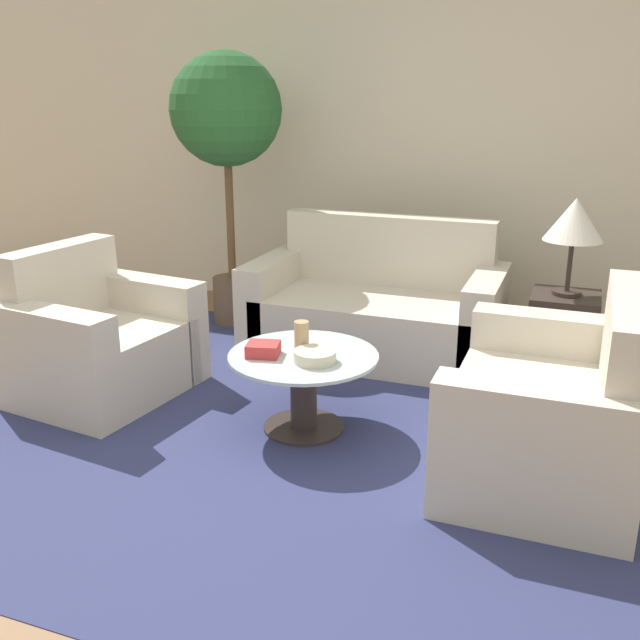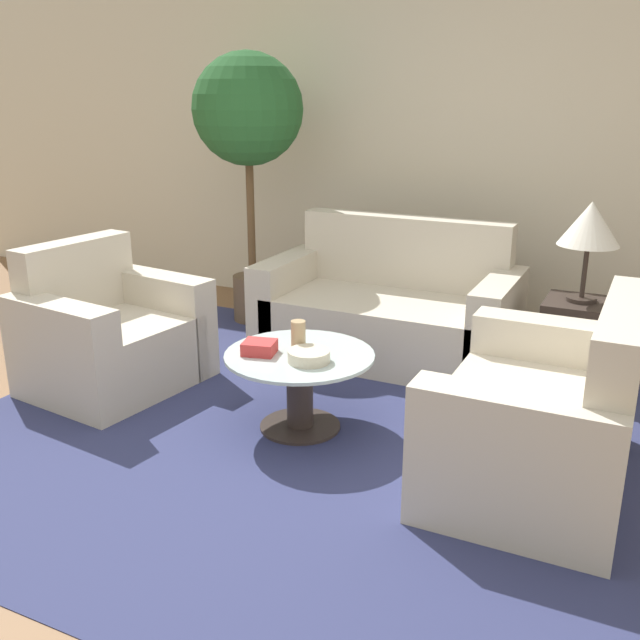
{
  "view_description": "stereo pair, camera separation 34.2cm",
  "coord_description": "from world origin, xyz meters",
  "px_view_note": "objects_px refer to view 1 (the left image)",
  "views": [
    {
      "loc": [
        1.4,
        -2.67,
        1.77
      ],
      "look_at": [
        0.07,
        0.86,
        0.55
      ],
      "focal_mm": 40.0,
      "sensor_mm": 36.0,
      "label": 1
    },
    {
      "loc": [
        1.71,
        -2.53,
        1.77
      ],
      "look_at": [
        0.07,
        0.86,
        0.55
      ],
      "focal_mm": 40.0,
      "sensor_mm": 36.0,
      "label": 2
    }
  ],
  "objects_px": {
    "coffee_table": "(304,381)",
    "vase": "(302,337)",
    "bowl": "(315,356)",
    "sofa_main": "(377,311)",
    "armchair": "(97,345)",
    "table_lamp": "(574,221)",
    "potted_plant": "(226,122)",
    "loveseat": "(558,416)",
    "book_stack": "(263,349)"
  },
  "relations": [
    {
      "from": "coffee_table",
      "to": "armchair",
      "type": "bearing_deg",
      "value": 178.37
    },
    {
      "from": "bowl",
      "to": "potted_plant",
      "type": "bearing_deg",
      "value": 128.96
    },
    {
      "from": "sofa_main",
      "to": "coffee_table",
      "type": "height_order",
      "value": "sofa_main"
    },
    {
      "from": "vase",
      "to": "book_stack",
      "type": "height_order",
      "value": "vase"
    },
    {
      "from": "coffee_table",
      "to": "bowl",
      "type": "relative_size",
      "value": 3.65
    },
    {
      "from": "table_lamp",
      "to": "book_stack",
      "type": "relative_size",
      "value": 3.09
    },
    {
      "from": "armchair",
      "to": "potted_plant",
      "type": "bearing_deg",
      "value": 2.17
    },
    {
      "from": "sofa_main",
      "to": "coffee_table",
      "type": "distance_m",
      "value": 1.32
    },
    {
      "from": "armchair",
      "to": "bowl",
      "type": "bearing_deg",
      "value": -87.63
    },
    {
      "from": "loveseat",
      "to": "table_lamp",
      "type": "bearing_deg",
      "value": -178.09
    },
    {
      "from": "sofa_main",
      "to": "bowl",
      "type": "height_order",
      "value": "sofa_main"
    },
    {
      "from": "sofa_main",
      "to": "table_lamp",
      "type": "bearing_deg",
      "value": -0.61
    },
    {
      "from": "sofa_main",
      "to": "table_lamp",
      "type": "relative_size",
      "value": 2.82
    },
    {
      "from": "sofa_main",
      "to": "table_lamp",
      "type": "height_order",
      "value": "table_lamp"
    },
    {
      "from": "armchair",
      "to": "potted_plant",
      "type": "xyz_separation_m",
      "value": [
        0.13,
        1.52,
        1.24
      ]
    },
    {
      "from": "loveseat",
      "to": "coffee_table",
      "type": "bearing_deg",
      "value": -90.0
    },
    {
      "from": "armchair",
      "to": "sofa_main",
      "type": "bearing_deg",
      "value": -40.14
    },
    {
      "from": "coffee_table",
      "to": "vase",
      "type": "height_order",
      "value": "vase"
    },
    {
      "from": "loveseat",
      "to": "coffee_table",
      "type": "xyz_separation_m",
      "value": [
        -1.3,
        0.0,
        -0.02
      ]
    },
    {
      "from": "table_lamp",
      "to": "potted_plant",
      "type": "relative_size",
      "value": 0.3
    },
    {
      "from": "sofa_main",
      "to": "bowl",
      "type": "distance_m",
      "value": 1.41
    },
    {
      "from": "bowl",
      "to": "coffee_table",
      "type": "bearing_deg",
      "value": 139.57
    },
    {
      "from": "table_lamp",
      "to": "vase",
      "type": "height_order",
      "value": "table_lamp"
    },
    {
      "from": "table_lamp",
      "to": "loveseat",
      "type": "bearing_deg",
      "value": -88.18
    },
    {
      "from": "bowl",
      "to": "book_stack",
      "type": "relative_size",
      "value": 1.12
    },
    {
      "from": "armchair",
      "to": "table_lamp",
      "type": "relative_size",
      "value": 1.77
    },
    {
      "from": "armchair",
      "to": "table_lamp",
      "type": "bearing_deg",
      "value": -57.05
    },
    {
      "from": "coffee_table",
      "to": "vase",
      "type": "xyz_separation_m",
      "value": [
        -0.02,
        0.03,
        0.24
      ]
    },
    {
      "from": "potted_plant",
      "to": "armchair",
      "type": "bearing_deg",
      "value": -94.99
    },
    {
      "from": "sofa_main",
      "to": "loveseat",
      "type": "distance_m",
      "value": 1.84
    },
    {
      "from": "table_lamp",
      "to": "sofa_main",
      "type": "bearing_deg",
      "value": 179.39
    },
    {
      "from": "loveseat",
      "to": "sofa_main",
      "type": "bearing_deg",
      "value": -135.9
    },
    {
      "from": "armchair",
      "to": "book_stack",
      "type": "distance_m",
      "value": 1.19
    },
    {
      "from": "coffee_table",
      "to": "book_stack",
      "type": "height_order",
      "value": "book_stack"
    },
    {
      "from": "potted_plant",
      "to": "book_stack",
      "type": "relative_size",
      "value": 10.44
    },
    {
      "from": "sofa_main",
      "to": "armchair",
      "type": "height_order",
      "value": "sofa_main"
    },
    {
      "from": "coffee_table",
      "to": "vase",
      "type": "relative_size",
      "value": 4.7
    },
    {
      "from": "armchair",
      "to": "bowl",
      "type": "height_order",
      "value": "armchair"
    },
    {
      "from": "sofa_main",
      "to": "potted_plant",
      "type": "height_order",
      "value": "potted_plant"
    },
    {
      "from": "armchair",
      "to": "loveseat",
      "type": "distance_m",
      "value": 2.66
    },
    {
      "from": "sofa_main",
      "to": "vase",
      "type": "bearing_deg",
      "value": -92.05
    },
    {
      "from": "bowl",
      "to": "sofa_main",
      "type": "bearing_deg",
      "value": 92.98
    },
    {
      "from": "potted_plant",
      "to": "table_lamp",
      "type": "bearing_deg",
      "value": -5.79
    },
    {
      "from": "coffee_table",
      "to": "bowl",
      "type": "bearing_deg",
      "value": -40.43
    },
    {
      "from": "armchair",
      "to": "vase",
      "type": "height_order",
      "value": "armchair"
    },
    {
      "from": "vase",
      "to": "bowl",
      "type": "height_order",
      "value": "vase"
    },
    {
      "from": "vase",
      "to": "armchair",
      "type": "bearing_deg",
      "value": 179.56
    },
    {
      "from": "vase",
      "to": "bowl",
      "type": "xyz_separation_m",
      "value": [
        0.12,
        -0.11,
        -0.05
      ]
    },
    {
      "from": "table_lamp",
      "to": "potted_plant",
      "type": "bearing_deg",
      "value": 174.21
    },
    {
      "from": "loveseat",
      "to": "vase",
      "type": "relative_size",
      "value": 7.32
    }
  ]
}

